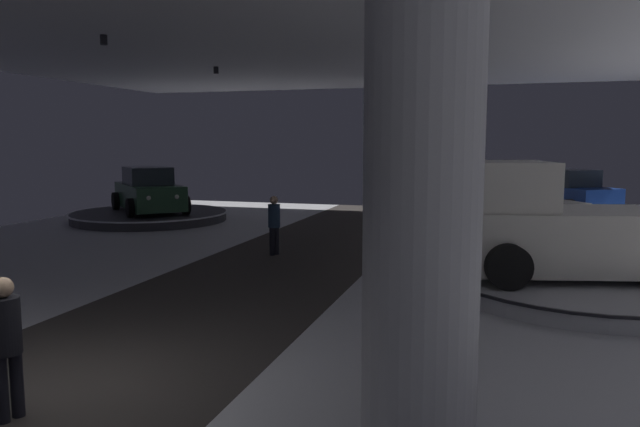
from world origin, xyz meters
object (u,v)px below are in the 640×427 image
Objects in this scene: display_platform_deep_right at (564,215)px; display_platform_far_right at (518,234)px; display_platform_mid_right at (586,284)px; display_platform_far_left at (150,216)px; display_car_deep_right at (566,193)px; pickup_truck_mid_right at (572,230)px; column_right at (423,170)px; display_car_far_right at (519,207)px; visitor_walking_near at (274,222)px; display_car_far_left at (149,192)px; visitor_walking_far at (6,339)px.

display_platform_far_right is at bearing -108.23° from display_platform_deep_right.
display_platform_mid_right is 0.96× the size of display_platform_far_left.
display_platform_far_right is 1.26× the size of display_car_deep_right.
display_platform_deep_right is (1.09, 12.63, -1.14)m from pickup_truck_mid_right.
column_right reaches higher than display_platform_far_left.
display_car_deep_right is at bearing 84.99° from pickup_truck_mid_right.
column_right is 1.22× the size of display_car_far_right.
visitor_walking_near reaches higher than display_platform_deep_right.
display_platform_far_right is (-1.11, 6.83, -0.06)m from display_platform_mid_right.
display_car_deep_right is at bearing 71.53° from display_platform_far_right.
pickup_truck_mid_right is 1.26× the size of display_car_deep_right.
display_car_far_left reaches higher than visitor_walking_far.
display_car_far_right is at bearing -1.17° from display_car_far_left.
column_right reaches higher than display_car_deep_right.
display_platform_deep_right is 13.43m from visitor_walking_near.
display_platform_far_right is at bearing 68.84° from visitor_walking_far.
visitor_walking_near is (-8.22, -10.59, 0.77)m from display_platform_deep_right.
visitor_walking_near is (-8.24, -10.56, -0.09)m from display_car_deep_right.
pickup_truck_mid_right is at bearing -94.92° from display_platform_deep_right.
display_car_far_right is 2.83× the size of visitor_walking_far.
display_platform_mid_right is at bearing -26.05° from display_platform_far_left.
display_car_far_left is at bearing -160.54° from display_platform_deep_right.
column_right is 3.46× the size of visitor_walking_near.
display_car_far_left is 0.83× the size of display_platform_deep_right.
display_car_far_left reaches higher than display_car_deep_right.
display_car_deep_right is at bearing 80.58° from column_right.
display_car_far_left is at bearing 130.64° from column_right.
display_car_deep_right is (3.24, 19.51, -1.75)m from column_right.
column_right is at bearing -60.79° from visitor_walking_near.
column_right is 18.75m from display_platform_far_left.
display_car_deep_right is 2.81× the size of visitor_walking_far.
display_car_far_left reaches higher than display_car_far_right.
display_platform_far_right is 1.09× the size of display_platform_deep_right.
display_car_deep_right is 21.69m from visitor_walking_far.
display_car_deep_right is (1.92, 5.67, 0.01)m from display_car_far_right.
display_platform_mid_right is at bearing 70.72° from column_right.
display_platform_far_left is (-14.23, 7.19, -1.08)m from pickup_truck_mid_right.
column_right is 7.38m from pickup_truck_mid_right.
display_car_far_left is at bearing 178.83° from display_car_far_right.
display_platform_far_left reaches higher than display_platform_mid_right.
display_car_far_left is 16.30m from display_platform_deep_right.
column_right is 0.97× the size of display_platform_mid_right.
visitor_walking_far reaches higher than display_platform_far_right.
pickup_truck_mid_right is at bearing 50.10° from visitor_walking_far.
display_platform_far_right is at bearing 96.59° from pickup_truck_mid_right.
display_platform_deep_right is at bearing 125.28° from display_car_deep_right.
display_platform_mid_right reaches higher than display_platform_deep_right.
display_car_far_right is 13.44m from display_platform_far_left.
display_platform_far_left is (-13.43, 0.28, 0.07)m from display_platform_far_right.
display_car_far_right reaches higher than display_platform_far_right.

